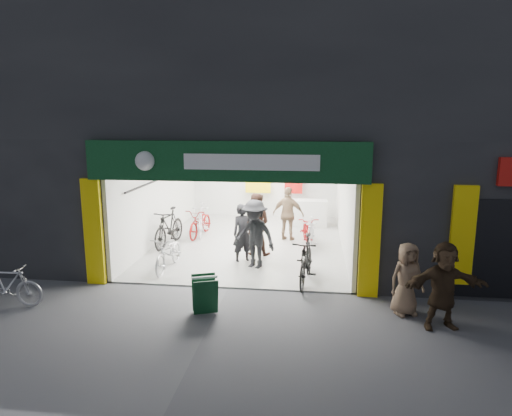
% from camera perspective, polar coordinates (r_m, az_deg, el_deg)
% --- Properties ---
extents(ground, '(60.00, 60.00, 0.00)m').
position_cam_1_polar(ground, '(11.06, -3.57, -10.02)').
color(ground, '#56565B').
rests_on(ground, ground).
extents(building, '(17.00, 10.27, 8.00)m').
position_cam_1_polar(building, '(15.13, 3.31, 12.46)').
color(building, '#232326').
rests_on(building, ground).
extents(bike_left_front, '(0.70, 1.82, 0.94)m').
position_cam_1_polar(bike_left_front, '(12.39, -10.83, -5.51)').
color(bike_left_front, '#AEADB2').
rests_on(bike_left_front, ground).
extents(bike_left_midfront, '(0.82, 2.06, 1.20)m').
position_cam_1_polar(bike_left_midfront, '(14.58, -10.83, -2.41)').
color(bike_left_midfront, black).
rests_on(bike_left_midfront, ground).
extents(bike_left_midback, '(0.86, 1.95, 0.99)m').
position_cam_1_polar(bike_left_midback, '(15.59, -6.95, -1.80)').
color(bike_left_midback, maroon).
rests_on(bike_left_midback, ground).
extents(bike_left_back, '(0.81, 1.93, 1.12)m').
position_cam_1_polar(bike_left_back, '(15.71, -6.82, -1.43)').
color(bike_left_back, silver).
rests_on(bike_left_back, ground).
extents(bike_right_front, '(0.77, 2.01, 1.18)m').
position_cam_1_polar(bike_right_front, '(11.25, 6.26, -6.51)').
color(bike_right_front, black).
rests_on(bike_right_front, ground).
extents(bike_right_mid, '(0.82, 1.84, 0.93)m').
position_cam_1_polar(bike_right_mid, '(14.66, 6.37, -2.74)').
color(bike_right_mid, '#9B0E10').
rests_on(bike_right_mid, ground).
extents(bike_right_back, '(0.63, 1.67, 0.98)m').
position_cam_1_polar(bike_right_back, '(14.10, 6.86, -3.23)').
color(bike_right_back, silver).
rests_on(bike_right_back, ground).
extents(parked_bike, '(1.58, 0.49, 0.94)m').
position_cam_1_polar(parked_bike, '(11.27, -28.65, -8.49)').
color(parked_bike, '#B7B7BC').
rests_on(parked_bike, ground).
extents(customer_a, '(0.72, 0.65, 1.66)m').
position_cam_1_polar(customer_a, '(12.71, -1.65, -3.21)').
color(customer_a, black).
rests_on(customer_a, ground).
extents(customer_b, '(0.94, 0.76, 1.85)m').
position_cam_1_polar(customer_b, '(13.34, -0.08, -2.06)').
color(customer_b, '#321E17').
rests_on(customer_b, ground).
extents(customer_c, '(1.40, 1.16, 1.88)m').
position_cam_1_polar(customer_c, '(12.15, -0.16, -3.35)').
color(customer_c, black).
rests_on(customer_c, ground).
extents(customer_d, '(1.12, 0.66, 1.79)m').
position_cam_1_polar(customer_d, '(14.87, 4.05, -0.80)').
color(customer_d, '#82664B').
rests_on(customer_d, ground).
extents(pedestrian_near, '(0.87, 0.72, 1.53)m').
position_cam_1_polar(pedestrian_near, '(9.95, 18.31, -8.41)').
color(pedestrian_near, '#83654C').
rests_on(pedestrian_near, ground).
extents(pedestrian_far, '(1.66, 0.78, 1.72)m').
position_cam_1_polar(pedestrian_far, '(9.52, 22.38, -8.97)').
color(pedestrian_far, '#382819').
rests_on(pedestrian_far, ground).
extents(sandwich_board, '(0.65, 0.66, 0.78)m').
position_cam_1_polar(sandwich_board, '(9.66, -6.40, -10.60)').
color(sandwich_board, '#0E381C').
rests_on(sandwich_board, ground).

